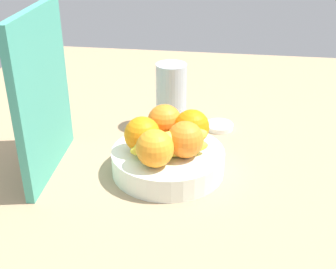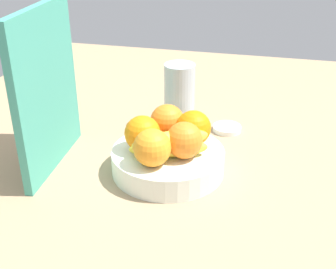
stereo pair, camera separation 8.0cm
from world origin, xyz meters
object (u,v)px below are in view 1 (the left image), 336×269
orange_front_right (142,135)px  orange_back_right (192,127)px  cutting_board (43,95)px  jar_lid (219,126)px  thermos_tumbler (171,96)px  banana_bunch (171,144)px  fruit_bowl (168,161)px  orange_center (156,148)px  orange_back_left (185,140)px  orange_front_left (163,121)px

orange_front_right → orange_back_right: bearing=-62.5°
orange_front_right → cutting_board: bearing=94.6°
jar_lid → thermos_tumbler: bearing=90.7°
banana_bunch → jar_lid: 28.67cm
orange_back_right → orange_front_right: bearing=117.5°
fruit_bowl → orange_center: bearing=166.5°
orange_center → thermos_tumbler: size_ratio=0.46×
orange_center → jar_lid: bearing=-21.9°
fruit_bowl → jar_lid: 25.62cm
orange_front_right → orange_back_left: same height
orange_front_right → jar_lid: orange_front_right is taller
orange_back_left → fruit_bowl: bearing=66.3°
cutting_board → thermos_tumbler: bearing=-46.0°
thermos_tumbler → banana_bunch: bearing=-172.1°
orange_front_right → thermos_tumbler: bearing=-6.9°
cutting_board → orange_front_right: bearing=-88.7°
orange_front_left → cutting_board: size_ratio=0.22×
orange_center → banana_bunch: 4.70cm
orange_front_right → orange_back_right: size_ratio=1.00×
orange_front_left → cutting_board: cutting_board is taller
orange_center → banana_bunch: (3.86, -2.53, -0.89)cm
orange_front_left → orange_center: same height
orange_front_right → banana_bunch: bearing=-105.2°
orange_front_left → thermos_tumbler: size_ratio=0.46×
orange_front_left → orange_back_left: bearing=-143.2°
cutting_board → jar_lid: 48.24cm
orange_center → orange_back_right: bearing=-29.9°
fruit_bowl → cutting_board: (-2.54, 26.40, 15.38)cm
orange_center → jar_lid: size_ratio=1.06×
jar_lid → orange_center: bearing=158.1°
orange_center → thermos_tumbler: thermos_tumbler is taller
orange_front_left → orange_front_right: size_ratio=1.00×
orange_back_right → cutting_board: (-7.01, 31.16, 8.78)cm
fruit_bowl → orange_front_right: size_ratio=3.16×
orange_back_right → thermos_tumbler: 20.10cm
orange_back_left → orange_back_right: bearing=-7.3°
orange_front_left → orange_center: (-12.93, -0.60, 0.00)cm
fruit_bowl → banana_bunch: (-2.63, -0.97, 5.72)cm
orange_back_right → jar_lid: (18.84, -5.70, -8.56)cm
fruit_bowl → orange_front_right: bearing=99.0°
orange_center → jar_lid: (29.81, -12.01, -8.56)cm
fruit_bowl → orange_front_left: (6.43, 2.15, 6.60)cm
orange_back_right → banana_bunch: bearing=152.0°
cutting_board → jar_lid: (25.85, -36.85, -17.34)cm
orange_back_right → jar_lid: size_ratio=1.06×
orange_center → orange_back_right: size_ratio=1.00×
jar_lid → orange_back_left: bearing=165.5°
orange_front_left → cutting_board: (-8.98, 24.25, 8.78)cm
orange_front_right → jar_lid: 30.22cm
orange_center → orange_back_left: same height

